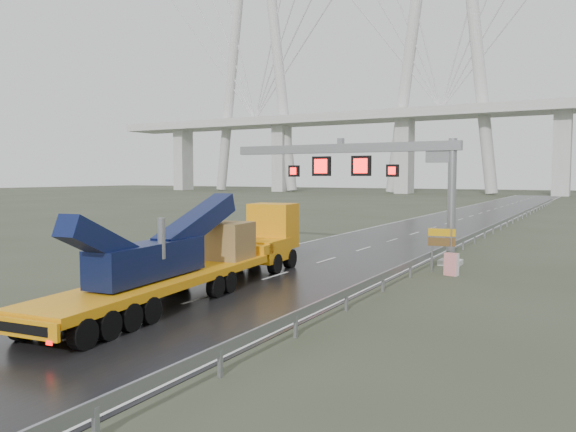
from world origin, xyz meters
The scene contains 8 objects.
ground centered at (0.00, 0.00, 0.00)m, with size 400.00×400.00×0.00m, color #323A28.
road centered at (0.00, 40.00, 0.01)m, with size 11.00×200.00×0.02m, color black.
guardrail centered at (6.10, 30.00, 0.70)m, with size 0.20×140.00×1.40m, color gray, non-canonical shape.
sign_gantry centered at (2.10, 17.99, 5.61)m, with size 14.90×1.20×7.42m.
cable_stayed_bridge centered at (-55.00, 140.00, 50.01)m, with size 170.00×14.00×110.00m.
heavy_haul_truck centered at (-0.99, 6.17, 1.66)m, with size 4.64×18.40×4.28m.
exit_sign_pair centered at (7.10, 15.12, 1.67)m, with size 1.38×0.27×2.38m.
striped_barrier centered at (7.75, 14.59, 0.58)m, with size 0.68×0.37×1.15m, color red.
Camera 1 is at (14.44, -14.27, 5.12)m, focal length 35.00 mm.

